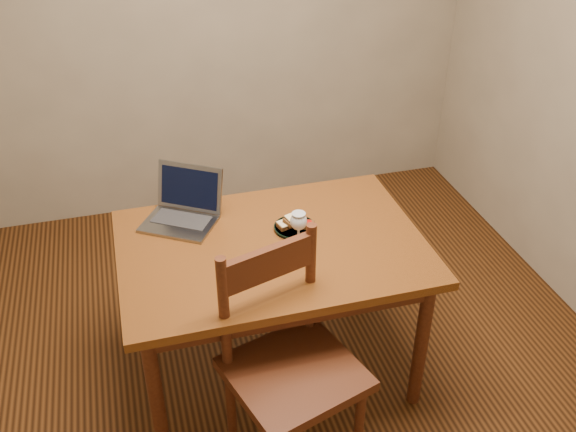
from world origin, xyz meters
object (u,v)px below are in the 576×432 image
object	(u,v)px
plate	(295,228)
laptop	(184,206)
milk_glass	(299,227)
chair	(290,358)
table	(272,260)

from	to	relation	value
plate	laptop	distance (m)	0.51
plate	milk_glass	world-z (taller)	milk_glass
chair	milk_glass	world-z (taller)	chair
milk_glass	laptop	world-z (taller)	laptop
chair	plate	size ratio (longest dim) A/B	3.14
table	milk_glass	distance (m)	0.20
plate	milk_glass	size ratio (longest dim) A/B	1.32
table	chair	world-z (taller)	chair
chair	plate	bearing A→B (deg)	55.28
chair	milk_glass	bearing A→B (deg)	53.32
chair	milk_glass	size ratio (longest dim) A/B	4.15
milk_glass	laptop	size ratio (longest dim) A/B	0.34
laptop	chair	bearing A→B (deg)	-38.19
table	laptop	size ratio (longest dim) A/B	3.14
laptop	milk_glass	bearing A→B (deg)	-2.41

